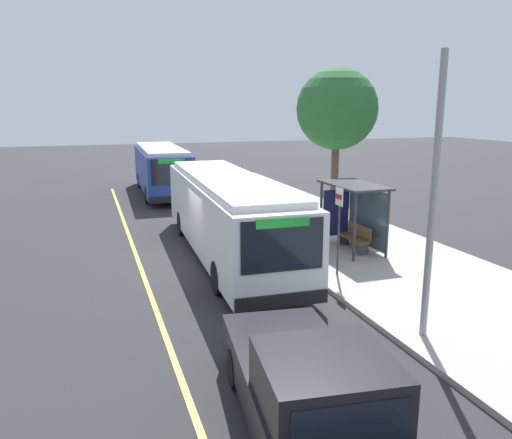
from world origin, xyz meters
name	(u,v)px	position (x,y,z in m)	size (l,w,h in m)	color
ground_plane	(205,263)	(0.00, 0.00, 0.00)	(120.00, 120.00, 0.00)	#2B2B2D
sidewalk_curb	(356,246)	(0.00, 6.00, 0.07)	(44.00, 6.40, 0.15)	#A8A399
lane_stripe_center	(141,269)	(0.00, -2.20, 0.00)	(36.00, 0.14, 0.01)	#E0D64C
transit_bus_main	(228,213)	(-0.57, 1.01, 1.62)	(12.04, 3.00, 2.95)	white
transit_bus_second	(161,168)	(-14.96, 0.72, 1.61)	(10.22, 2.89, 2.95)	navy
pickup_truck	(310,393)	(9.94, -0.55, 0.86)	(5.60, 2.63, 1.85)	black
bus_shelter	(355,202)	(0.42, 5.63, 1.92)	(2.90, 1.60, 2.48)	#333338
waiting_bench	(355,237)	(0.66, 5.59, 0.63)	(1.60, 0.48, 0.95)	brown
route_sign_post	(339,219)	(2.93, 3.64, 1.96)	(0.44, 0.08, 2.80)	#333338
pedestrian_commuter	(316,229)	(0.83, 3.86, 1.12)	(0.24, 0.40, 1.69)	#282D47
street_tree_near_shelter	(337,109)	(-4.73, 7.46, 5.24)	(3.78, 3.78, 7.01)	brown
utility_pole	(433,200)	(7.50, 3.49, 3.35)	(0.16, 0.16, 6.40)	gray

